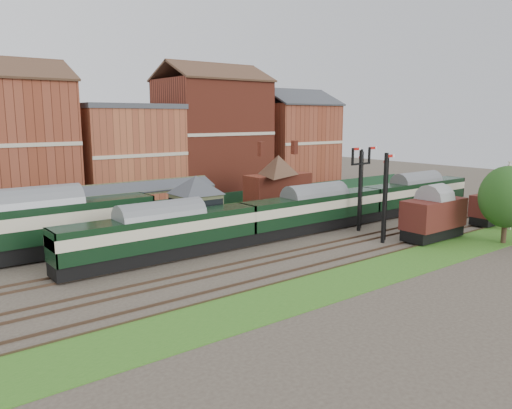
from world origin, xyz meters
TOP-DOWN VIEW (x-y plane):
  - ground at (0.00, 0.00)m, footprint 160.00×160.00m
  - grass_back at (0.00, 16.00)m, footprint 90.00×4.50m
  - grass_front at (0.00, -12.00)m, footprint 90.00×5.00m
  - fence at (0.00, 18.00)m, footprint 90.00×0.12m
  - platform at (-5.00, 9.75)m, footprint 55.00×3.40m
  - signal_box at (-3.00, 3.25)m, footprint 5.40×5.40m
  - brick_hut at (5.00, 3.25)m, footprint 3.20×2.64m
  - station_building at (12.00, 9.75)m, footprint 8.10×8.10m
  - canopy at (-11.00, 9.75)m, footprint 26.00×3.89m
  - semaphore_bracket at (12.04, -2.50)m, footprint 3.60×0.25m
  - semaphore_siding at (10.02, -7.00)m, footprint 1.23×0.25m
  - town_backdrop at (-0.18, 25.00)m, footprint 69.00×10.00m
  - dmu_train at (8.41, 0.00)m, footprint 49.64×2.61m
  - platform_railcar at (-16.25, 6.50)m, footprint 20.21×3.18m
  - goods_van_a at (14.56, -9.00)m, footprint 6.48×2.81m
  - goods_van_b at (25.34, -9.00)m, footprint 5.48×2.37m
  - tree_far at (18.28, -13.68)m, footprint 4.72×4.72m

SIDE VIEW (x-z plane):
  - ground at x=0.00m, z-range 0.00..0.00m
  - grass_back at x=0.00m, z-range 0.00..0.06m
  - grass_front at x=0.00m, z-range 0.00..0.06m
  - platform at x=-5.00m, z-range 0.00..1.00m
  - fence at x=0.00m, z-range 0.00..1.50m
  - brick_hut at x=5.00m, z-range -0.28..2.67m
  - goods_van_b at x=25.34m, z-range 0.24..3.57m
  - goods_van_a at x=14.56m, z-range 0.26..4.19m
  - dmu_train at x=8.41m, z-range 0.34..4.15m
  - platform_railcar at x=-16.25m, z-range 0.38..5.03m
  - signal_box at x=-3.00m, z-range 0.19..6.19m
  - station_building at x=12.00m, z-range 1.01..6.91m
  - semaphore_siding at x=10.02m, z-range 0.16..8.16m
  - tree_far at x=18.28m, z-range 0.72..7.61m
  - canopy at x=-11.00m, z-range 2.54..6.62m
  - semaphore_bracket at x=12.04m, z-range 0.54..8.72m
  - town_backdrop at x=-0.18m, z-range -1.00..15.00m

